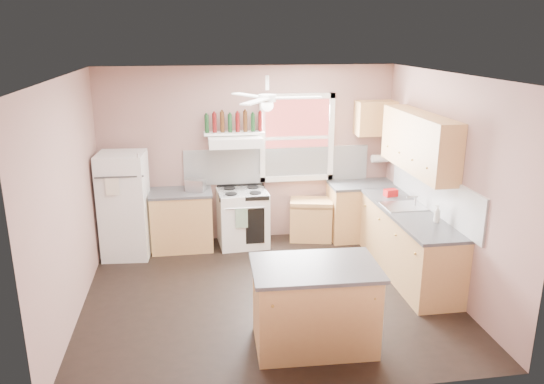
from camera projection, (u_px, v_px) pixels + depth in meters
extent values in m
plane|color=black|center=(268.00, 294.00, 6.67)|extent=(4.50, 4.50, 0.00)
plane|color=white|center=(267.00, 75.00, 5.89)|extent=(4.50, 4.50, 0.00)
cube|color=#906B62|center=(248.00, 154.00, 8.20)|extent=(4.50, 0.05, 2.70)
cube|color=#906B62|center=(447.00, 183.00, 6.62)|extent=(0.05, 4.00, 2.70)
cube|color=#906B62|center=(67.00, 200.00, 5.95)|extent=(0.05, 4.00, 2.70)
cube|color=white|center=(277.00, 165.00, 8.28)|extent=(2.90, 0.03, 0.55)
cube|color=white|center=(433.00, 190.00, 6.95)|extent=(0.03, 2.60, 0.55)
cube|color=maroon|center=(297.00, 138.00, 8.20)|extent=(1.00, 0.02, 1.20)
cube|color=white|center=(297.00, 138.00, 8.17)|extent=(1.16, 0.07, 1.36)
cube|color=white|center=(125.00, 205.00, 7.64)|extent=(0.70, 0.68, 1.54)
cube|color=tan|center=(182.00, 221.00, 8.00)|extent=(0.90, 0.60, 0.86)
cube|color=#3F4042|center=(180.00, 193.00, 7.87)|extent=(0.92, 0.62, 0.04)
cube|color=silver|center=(195.00, 185.00, 7.85)|extent=(0.32, 0.25, 0.18)
cube|color=white|center=(243.00, 218.00, 8.14)|extent=(0.77, 0.69, 0.86)
cube|color=white|center=(235.00, 141.00, 7.83)|extent=(0.78, 0.50, 0.14)
cube|color=white|center=(234.00, 133.00, 7.91)|extent=(0.90, 0.26, 0.03)
cube|color=tan|center=(311.00, 219.00, 8.37)|extent=(0.73, 0.56, 0.65)
cube|color=tan|center=(361.00, 212.00, 8.41)|extent=(1.00, 0.60, 0.86)
cube|color=tan|center=(408.00, 244.00, 7.12)|extent=(0.60, 2.20, 0.86)
cube|color=#3F4042|center=(362.00, 185.00, 8.29)|extent=(1.02, 0.62, 0.04)
cube|color=#3F4042|center=(410.00, 213.00, 6.99)|extent=(0.62, 2.22, 0.04)
cube|color=silver|center=(404.00, 207.00, 7.17)|extent=(0.55, 0.45, 0.03)
cylinder|color=silver|center=(415.00, 201.00, 7.18)|extent=(0.03, 0.03, 0.14)
cube|color=tan|center=(419.00, 142.00, 6.94)|extent=(0.33, 1.80, 0.76)
cube|color=tan|center=(375.00, 118.00, 8.14)|extent=(0.60, 0.33, 0.52)
cylinder|color=white|center=(380.00, 158.00, 8.38)|extent=(0.26, 0.12, 0.12)
cube|color=tan|center=(314.00, 307.00, 5.48)|extent=(1.25, 0.82, 0.86)
cube|color=#3F4042|center=(315.00, 268.00, 5.35)|extent=(1.32, 0.89, 0.04)
cylinder|color=white|center=(267.00, 98.00, 5.97)|extent=(0.20, 0.20, 0.08)
imported|color=silver|center=(437.00, 214.00, 6.55)|extent=(0.12, 0.12, 0.22)
cube|color=red|center=(391.00, 193.00, 7.62)|extent=(0.20, 0.15, 0.10)
cylinder|color=#143819|center=(207.00, 124.00, 7.81)|extent=(0.06, 0.06, 0.27)
cylinder|color=#590F0F|center=(214.00, 123.00, 7.82)|extent=(0.06, 0.06, 0.29)
cylinder|color=#3F230F|center=(222.00, 122.00, 7.84)|extent=(0.06, 0.06, 0.31)
cylinder|color=#143819|center=(230.00, 123.00, 7.86)|extent=(0.06, 0.06, 0.27)
cylinder|color=#590F0F|center=(238.00, 122.00, 7.87)|extent=(0.06, 0.06, 0.29)
cylinder|color=#3F230F|center=(245.00, 121.00, 7.89)|extent=(0.06, 0.06, 0.31)
cylinder|color=#143819|center=(253.00, 123.00, 7.91)|extent=(0.06, 0.06, 0.27)
cylinder|color=#590F0F|center=(260.00, 122.00, 7.92)|extent=(0.06, 0.06, 0.29)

